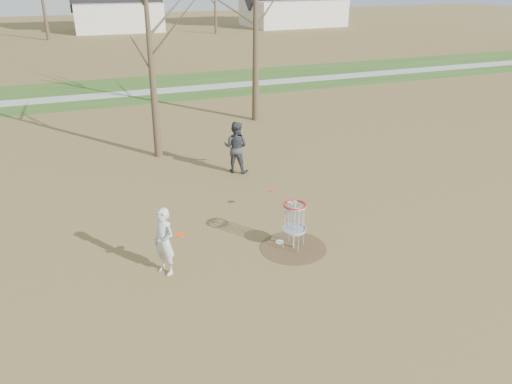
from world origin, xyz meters
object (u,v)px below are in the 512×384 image
(disc_golf_basket, at_px, (294,218))
(player_standing, at_px, (164,242))
(disc_grounded, at_px, (279,242))
(player_throwing, at_px, (236,147))

(disc_golf_basket, bearing_deg, player_standing, 179.03)
(disc_grounded, xyz_separation_m, disc_golf_basket, (0.23, -0.39, 0.89))
(player_throwing, bearing_deg, player_standing, 93.19)
(player_standing, height_order, disc_grounded, player_standing)
(player_throwing, height_order, disc_golf_basket, player_throwing)
(disc_grounded, bearing_deg, player_throwing, 83.69)
(player_standing, xyz_separation_m, disc_grounded, (3.19, 0.33, -0.85))
(player_throwing, distance_m, disc_grounded, 5.52)
(player_throwing, bearing_deg, disc_golf_basket, 123.08)
(player_throwing, height_order, disc_grounded, player_throwing)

